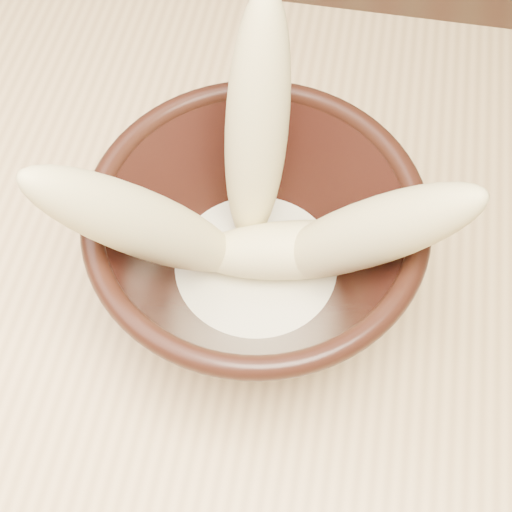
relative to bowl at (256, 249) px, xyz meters
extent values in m
plane|color=#AD7D51|center=(-0.24, -0.07, -0.82)|extent=(4.00, 4.00, 0.00)
cylinder|color=#A78853|center=(0.30, 0.27, -0.47)|extent=(0.05, 0.05, 0.71)
cylinder|color=black|center=(0.00, 0.00, -0.06)|extent=(0.10, 0.10, 0.01)
cylinder|color=black|center=(0.00, 0.00, -0.04)|extent=(0.10, 0.10, 0.01)
torus|color=black|center=(0.00, 0.00, 0.04)|extent=(0.23, 0.23, 0.02)
cylinder|color=beige|center=(0.00, 0.00, -0.03)|extent=(0.13, 0.13, 0.02)
ellipsoid|color=#E8D189|center=(-0.01, 0.05, 0.07)|extent=(0.04, 0.10, 0.20)
ellipsoid|color=#E8D189|center=(-0.06, -0.03, 0.06)|extent=(0.15, 0.12, 0.19)
ellipsoid|color=#E8D189|center=(0.07, -0.01, 0.05)|extent=(0.15, 0.07, 0.18)
ellipsoid|color=#E8D189|center=(0.03, 0.00, 0.00)|extent=(0.15, 0.07, 0.05)
camera|label=1|loc=(0.04, -0.25, 0.43)|focal=50.00mm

